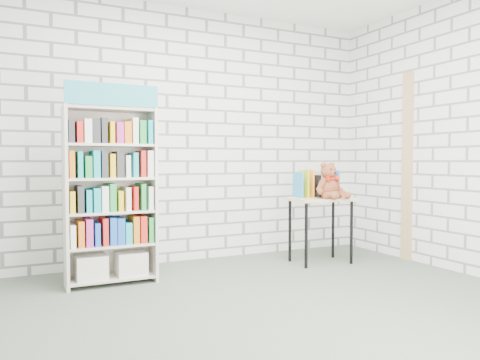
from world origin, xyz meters
name	(u,v)px	position (x,y,z in m)	size (l,w,h in m)	color
ground	(279,312)	(0.00, 0.00, 0.00)	(4.50, 4.50, 0.00)	#4B5548
room_shell	(280,68)	(0.00, 0.00, 1.78)	(4.52, 4.02, 2.81)	silver
bookshelf	(111,194)	(-0.96, 1.36, 0.82)	(0.80, 0.31, 1.79)	beige
display_table	(320,207)	(1.26, 1.25, 0.61)	(0.69, 0.50, 0.71)	#D6B680
table_books	(315,185)	(1.27, 1.35, 0.85)	(0.47, 0.23, 0.27)	teal
teddy_bear	(329,184)	(1.30, 1.14, 0.87)	(0.36, 0.34, 0.39)	maroon
door_trim	(407,167)	(2.23, 0.95, 1.05)	(0.05, 0.12, 2.10)	tan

